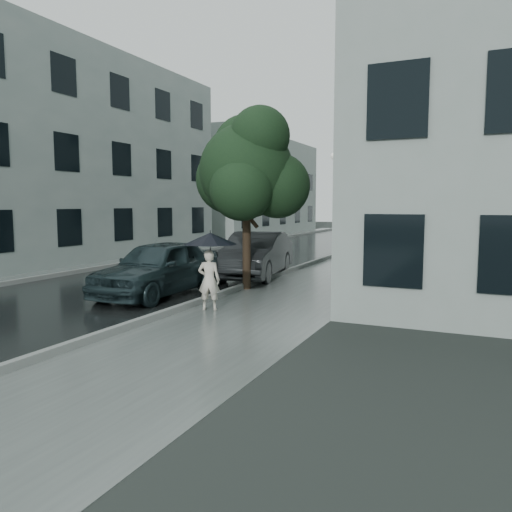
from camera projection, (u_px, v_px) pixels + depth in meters
The scene contains 15 objects.
ground at pixel (217, 327), 10.39m from camera, with size 120.00×120.00×0.00m, color black.
sidewalk at pixel (359, 264), 21.15m from camera, with size 3.50×60.00×0.01m, color slate.
kerb_near at pixel (318, 260), 21.89m from camera, with size 0.15×60.00×0.15m, color slate.
asphalt_road at pixel (246, 259), 23.34m from camera, with size 6.85×60.00×0.00m, color black.
kerb_far at pixel (183, 254), 24.78m from camera, with size 0.15×60.00×0.15m, color slate.
sidewalk_far at pixel (167, 255), 25.16m from camera, with size 1.70×60.00×0.01m, color #4C5451.
building_near at pixel (497, 165), 25.32m from camera, with size 7.02×36.00×9.00m.
building_far_a at pixel (37, 156), 22.81m from camera, with size 7.02×20.00×9.50m.
building_far_b at pixel (245, 187), 42.80m from camera, with size 7.02×18.00×8.00m.
pedestrian at pixel (209, 280), 11.96m from camera, with size 0.53×0.35×1.46m, color beige.
umbrella at pixel (210, 239), 11.87m from camera, with size 1.47×1.47×0.99m.
street_tree at pixel (248, 170), 14.74m from camera, with size 3.63×3.30×5.33m.
lamp_post at pixel (341, 198), 22.66m from camera, with size 0.84×0.36×4.87m.
car_near at pixel (159, 268), 13.93m from camera, with size 1.83×4.54×1.55m, color #1B2A2E.
car_far at pixel (256, 255), 17.33m from camera, with size 1.66×4.76×1.57m, color black.
Camera 1 is at (4.95, -8.93, 2.56)m, focal length 35.00 mm.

